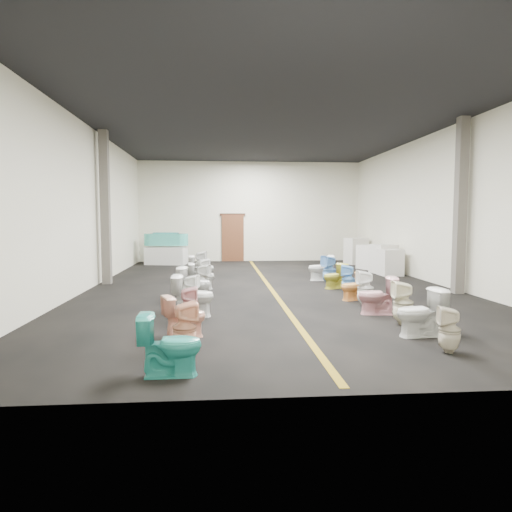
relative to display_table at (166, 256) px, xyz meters
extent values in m
plane|color=black|center=(3.65, -6.68, -0.37)|extent=(16.00, 16.00, 0.00)
plane|color=black|center=(3.65, -6.68, 4.13)|extent=(16.00, 16.00, 0.00)
plane|color=beige|center=(3.65, 1.32, 1.88)|extent=(10.00, 0.00, 10.00)
plane|color=beige|center=(3.65, -14.68, 1.88)|extent=(10.00, 0.00, 10.00)
plane|color=beige|center=(-1.35, -6.68, 1.88)|extent=(0.00, 16.00, 16.00)
plane|color=beige|center=(8.65, -6.68, 1.88)|extent=(0.00, 16.00, 16.00)
cube|color=#836613|center=(3.65, -6.68, -0.37)|extent=(0.12, 15.60, 0.01)
cube|color=#562D19|center=(2.85, 1.26, 0.68)|extent=(1.00, 0.10, 2.10)
cube|color=#331C11|center=(2.85, 1.27, 1.75)|extent=(1.15, 0.08, 0.10)
cube|color=#59544C|center=(-1.10, -5.68, 1.88)|extent=(0.25, 0.25, 4.50)
cube|color=#59544C|center=(8.40, -8.18, 1.88)|extent=(0.25, 0.25, 4.50)
cube|color=silver|center=(0.00, 0.00, 0.00)|extent=(1.79, 1.14, 0.74)
cube|color=teal|center=(0.00, 0.00, 0.68)|extent=(1.26, 0.79, 0.50)
cylinder|color=teal|center=(-0.60, 0.06, 0.68)|extent=(0.66, 0.66, 0.50)
cylinder|color=teal|center=(0.60, -0.06, 0.68)|extent=(0.66, 0.66, 0.50)
cube|color=teal|center=(0.00, 0.00, 0.88)|extent=(1.04, 0.57, 0.20)
cube|color=beige|center=(8.05, -4.41, 0.08)|extent=(0.73, 0.73, 0.89)
cube|color=beige|center=(8.05, -3.75, 0.14)|extent=(0.91, 0.91, 1.02)
cube|color=silver|center=(8.05, -2.42, 0.09)|extent=(1.06, 1.06, 0.92)
cube|color=silver|center=(8.05, -0.47, 0.18)|extent=(0.93, 0.93, 1.11)
imported|color=teal|center=(1.62, -13.88, 0.02)|extent=(0.77, 0.45, 0.78)
imported|color=#EDA885|center=(1.73, -12.97, 0.01)|extent=(0.43, 0.43, 0.76)
imported|color=#FBB399|center=(1.66, -12.08, -0.02)|extent=(0.79, 0.62, 0.71)
imported|color=#D19398|center=(1.66, -11.29, -0.01)|extent=(0.37, 0.36, 0.72)
imported|color=white|center=(1.71, -10.45, 0.04)|extent=(0.84, 0.51, 0.83)
imported|color=white|center=(1.61, -9.59, -0.01)|extent=(0.41, 0.41, 0.73)
imported|color=silver|center=(1.64, -8.60, 0.03)|extent=(0.85, 0.59, 0.79)
imported|color=silver|center=(1.81, -7.76, 0.01)|extent=(0.44, 0.44, 0.76)
imported|color=silver|center=(1.73, -6.96, 0.00)|extent=(0.77, 0.51, 0.73)
imported|color=white|center=(1.74, -6.16, 0.02)|extent=(0.47, 0.46, 0.77)
imported|color=silver|center=(1.67, -5.22, 0.03)|extent=(0.80, 0.48, 0.79)
imported|color=silver|center=(1.60, -4.41, 0.06)|extent=(0.43, 0.42, 0.86)
imported|color=beige|center=(5.53, -13.25, -0.03)|extent=(0.37, 0.37, 0.68)
imported|color=silver|center=(5.52, -12.31, 0.03)|extent=(0.81, 0.50, 0.80)
imported|color=#F0E7C8|center=(5.56, -11.50, 0.04)|extent=(0.41, 0.40, 0.81)
imported|color=#D29198|center=(5.41, -10.56, 0.02)|extent=(0.80, 0.52, 0.77)
imported|color=white|center=(5.45, -9.70, 0.03)|extent=(0.39, 0.38, 0.80)
imported|color=#F5A24B|center=(5.41, -8.93, -0.04)|extent=(0.74, 0.59, 0.66)
imported|color=#74B7F1|center=(5.52, -8.12, 0.01)|extent=(0.45, 0.44, 0.77)
imported|color=gold|center=(5.42, -7.14, -0.02)|extent=(0.77, 0.63, 0.69)
imported|color=#6DA7E4|center=(5.46, -6.35, 0.06)|extent=(0.51, 0.51, 0.86)
imported|color=white|center=(5.40, -5.49, 0.03)|extent=(0.83, 0.54, 0.80)
camera|label=1|loc=(2.23, -19.45, 1.57)|focal=32.00mm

